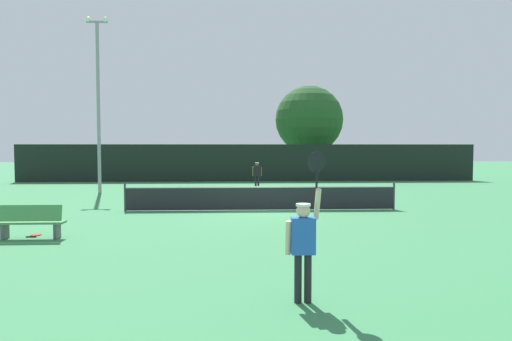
{
  "coord_description": "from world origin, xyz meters",
  "views": [
    {
      "loc": [
        -1.06,
        -18.21,
        2.51
      ],
      "look_at": [
        0.01,
        4.74,
        1.34
      ],
      "focal_mm": 32.5,
      "sensor_mm": 36.0,
      "label": 1
    }
  ],
  "objects_px": {
    "tennis_ball": "(210,204)",
    "courtside_bench": "(30,222)",
    "player_serving": "(304,237)",
    "light_pole": "(98,95)",
    "large_tree": "(309,120)",
    "player_receiving": "(257,173)",
    "spare_racket": "(36,235)",
    "parked_car_far": "(361,166)",
    "parked_car_near": "(156,167)",
    "parked_car_mid": "(213,167)"
  },
  "relations": [
    {
      "from": "courtside_bench",
      "to": "parked_car_mid",
      "type": "bearing_deg",
      "value": 82.23
    },
    {
      "from": "tennis_ball",
      "to": "parked_car_near",
      "type": "height_order",
      "value": "parked_car_near"
    },
    {
      "from": "spare_racket",
      "to": "light_pole",
      "type": "height_order",
      "value": "light_pole"
    },
    {
      "from": "parked_car_near",
      "to": "courtside_bench",
      "type": "bearing_deg",
      "value": -82.96
    },
    {
      "from": "parked_car_near",
      "to": "large_tree",
      "type": "bearing_deg",
      "value": 3.54
    },
    {
      "from": "courtside_bench",
      "to": "light_pole",
      "type": "xyz_separation_m",
      "value": [
        -1.73,
        12.57,
        4.81
      ]
    },
    {
      "from": "light_pole",
      "to": "spare_racket",
      "type": "bearing_deg",
      "value": -82.22
    },
    {
      "from": "large_tree",
      "to": "parked_car_mid",
      "type": "bearing_deg",
      "value": 174.97
    },
    {
      "from": "player_receiving",
      "to": "courtside_bench",
      "type": "xyz_separation_m",
      "value": [
        -6.91,
        -14.88,
        -0.48
      ]
    },
    {
      "from": "large_tree",
      "to": "parked_car_far",
      "type": "height_order",
      "value": "large_tree"
    },
    {
      "from": "tennis_ball",
      "to": "parked_car_near",
      "type": "relative_size",
      "value": 0.02
    },
    {
      "from": "parked_car_far",
      "to": "courtside_bench",
      "type": "bearing_deg",
      "value": -125.87
    },
    {
      "from": "player_serving",
      "to": "spare_racket",
      "type": "distance_m",
      "value": 9.08
    },
    {
      "from": "parked_car_far",
      "to": "parked_car_mid",
      "type": "bearing_deg",
      "value": 178.93
    },
    {
      "from": "player_serving",
      "to": "large_tree",
      "type": "xyz_separation_m",
      "value": [
        5.21,
        31.74,
        3.73
      ]
    },
    {
      "from": "spare_racket",
      "to": "parked_car_mid",
      "type": "height_order",
      "value": "parked_car_mid"
    },
    {
      "from": "player_serving",
      "to": "large_tree",
      "type": "height_order",
      "value": "large_tree"
    },
    {
      "from": "player_receiving",
      "to": "light_pole",
      "type": "distance_m",
      "value": 9.93
    },
    {
      "from": "courtside_bench",
      "to": "parked_car_mid",
      "type": "relative_size",
      "value": 0.42
    },
    {
      "from": "light_pole",
      "to": "parked_car_far",
      "type": "relative_size",
      "value": 2.17
    },
    {
      "from": "courtside_bench",
      "to": "large_tree",
      "type": "height_order",
      "value": "large_tree"
    },
    {
      "from": "light_pole",
      "to": "parked_car_mid",
      "type": "distance_m",
      "value": 16.08
    },
    {
      "from": "parked_car_mid",
      "to": "courtside_bench",
      "type": "bearing_deg",
      "value": -100.44
    },
    {
      "from": "light_pole",
      "to": "player_receiving",
      "type": "bearing_deg",
      "value": 14.96
    },
    {
      "from": "player_receiving",
      "to": "parked_car_mid",
      "type": "height_order",
      "value": "parked_car_mid"
    },
    {
      "from": "player_serving",
      "to": "parked_car_mid",
      "type": "relative_size",
      "value": 0.57
    },
    {
      "from": "player_serving",
      "to": "light_pole",
      "type": "relative_size",
      "value": 0.26
    },
    {
      "from": "large_tree",
      "to": "player_serving",
      "type": "bearing_deg",
      "value": -99.32
    },
    {
      "from": "player_serving",
      "to": "parked_car_far",
      "type": "bearing_deg",
      "value": 73.05
    },
    {
      "from": "player_serving",
      "to": "courtside_bench",
      "type": "distance_m",
      "value": 8.62
    },
    {
      "from": "light_pole",
      "to": "parked_car_far",
      "type": "height_order",
      "value": "light_pole"
    },
    {
      "from": "courtside_bench",
      "to": "tennis_ball",
      "type": "bearing_deg",
      "value": 58.32
    },
    {
      "from": "player_serving",
      "to": "spare_racket",
      "type": "bearing_deg",
      "value": 138.5
    },
    {
      "from": "player_serving",
      "to": "light_pole",
      "type": "bearing_deg",
      "value": 115.0
    },
    {
      "from": "courtside_bench",
      "to": "parked_car_far",
      "type": "height_order",
      "value": "parked_car_far"
    },
    {
      "from": "player_receiving",
      "to": "parked_car_mid",
      "type": "distance_m",
      "value": 12.56
    },
    {
      "from": "light_pole",
      "to": "large_tree",
      "type": "distance_m",
      "value": 19.34
    },
    {
      "from": "large_tree",
      "to": "parked_car_mid",
      "type": "xyz_separation_m",
      "value": [
        -8.19,
        0.72,
        -4.02
      ]
    },
    {
      "from": "spare_racket",
      "to": "large_tree",
      "type": "bearing_deg",
      "value": 65.1
    },
    {
      "from": "tennis_ball",
      "to": "courtside_bench",
      "type": "distance_m",
      "value": 8.53
    },
    {
      "from": "player_serving",
      "to": "parked_car_far",
      "type": "distance_m",
      "value": 34.82
    },
    {
      "from": "spare_racket",
      "to": "parked_car_near",
      "type": "distance_m",
      "value": 26.08
    },
    {
      "from": "courtside_bench",
      "to": "parked_car_mid",
      "type": "xyz_separation_m",
      "value": [
        3.69,
        27.02,
        0.3
      ]
    },
    {
      "from": "large_tree",
      "to": "parked_car_near",
      "type": "height_order",
      "value": "large_tree"
    },
    {
      "from": "large_tree",
      "to": "player_receiving",
      "type": "bearing_deg",
      "value": -113.51
    },
    {
      "from": "parked_car_mid",
      "to": "player_receiving",
      "type": "bearing_deg",
      "value": -77.82
    },
    {
      "from": "player_serving",
      "to": "light_pole",
      "type": "xyz_separation_m",
      "value": [
        -8.4,
        18.01,
        4.23
      ]
    },
    {
      "from": "player_receiving",
      "to": "parked_car_near",
      "type": "bearing_deg",
      "value": -55.83
    },
    {
      "from": "tennis_ball",
      "to": "large_tree",
      "type": "height_order",
      "value": "large_tree"
    },
    {
      "from": "player_receiving",
      "to": "courtside_bench",
      "type": "bearing_deg",
      "value": 65.1
    }
  ]
}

